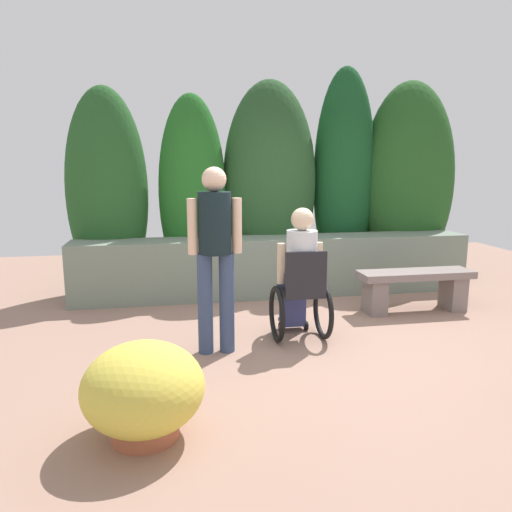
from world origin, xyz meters
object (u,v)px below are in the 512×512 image
object	(u,v)px
person_in_wheelchair	(300,278)
person_standing_companion	(215,248)
stone_bench	(415,285)
flower_pot_purple_near	(144,392)

from	to	relation	value
person_in_wheelchair	person_standing_companion	xyz separation A→B (m)	(-0.86, -0.21, 0.37)
person_standing_companion	stone_bench	bearing A→B (deg)	16.77
person_in_wheelchair	flower_pot_purple_near	distance (m)	2.17
person_standing_companion	flower_pot_purple_near	world-z (taller)	person_standing_companion
person_in_wheelchair	person_standing_companion	distance (m)	0.96
stone_bench	person_in_wheelchair	size ratio (longest dim) A/B	1.03
person_in_wheelchair	flower_pot_purple_near	world-z (taller)	person_in_wheelchair
stone_bench	person_in_wheelchair	distance (m)	1.76
stone_bench	flower_pot_purple_near	distance (m)	3.78
stone_bench	person_standing_companion	world-z (taller)	person_standing_companion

